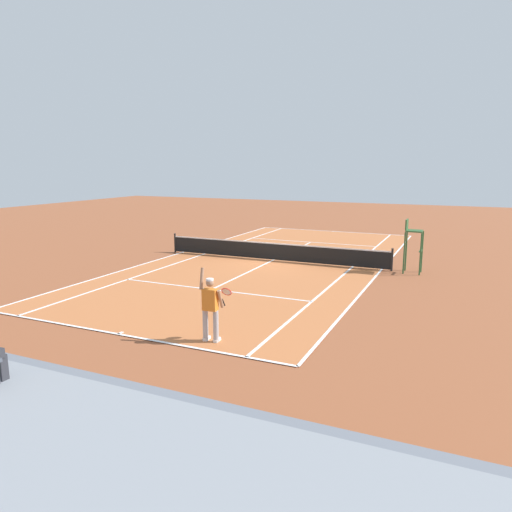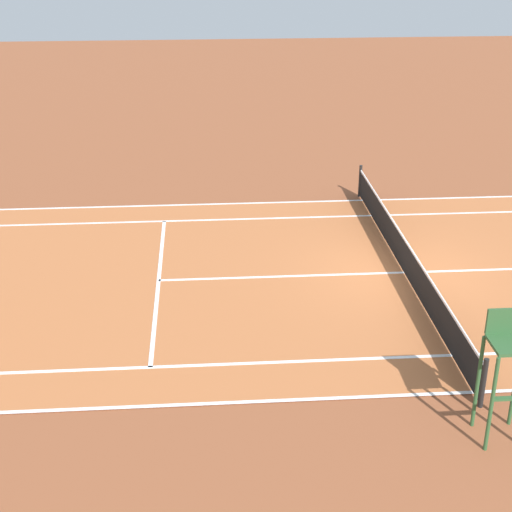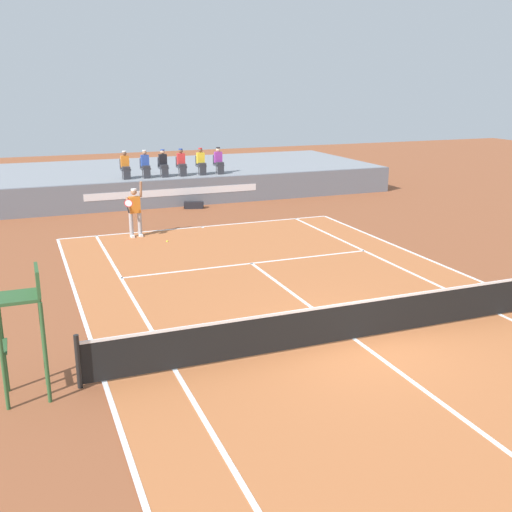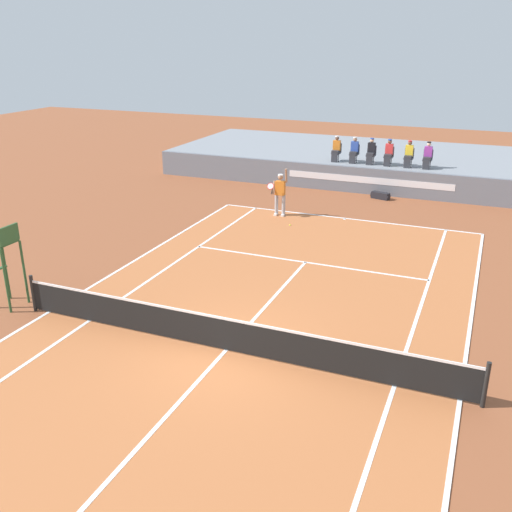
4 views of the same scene
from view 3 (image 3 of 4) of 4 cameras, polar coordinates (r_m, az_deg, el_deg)
ground_plane at (r=13.88m, az=9.26°, el=-7.81°), size 80.00×80.00×0.00m
court at (r=13.88m, az=9.26°, el=-7.77°), size 11.08×23.88×0.03m
net at (r=13.68m, az=9.35°, el=-5.80°), size 11.98×0.10×1.07m
barrier_wall at (r=28.47m, az=-7.73°, el=5.85°), size 23.09×0.25×1.28m
bleacher_platform at (r=32.81m, az=-9.66°, el=7.09°), size 23.09×8.78×1.28m
spectator_seated_0 at (r=28.86m, az=-12.13°, el=8.29°), size 0.44×0.60×1.26m
spectator_seated_1 at (r=29.02m, az=-10.31°, el=8.43°), size 0.44×0.60×1.26m
spectator_seated_2 at (r=29.20m, az=-8.66°, el=8.55°), size 0.44×0.60×1.26m
spectator_seated_3 at (r=29.40m, az=-6.98°, el=8.66°), size 0.44×0.60×1.26m
spectator_seated_4 at (r=29.66m, az=-5.16°, el=8.77°), size 0.44×0.60×1.26m
spectator_seated_5 at (r=29.92m, az=-3.50°, el=8.87°), size 0.44×0.60×1.26m
tennis_player at (r=22.91m, az=-11.28°, el=4.17°), size 0.76×0.65×2.08m
tennis_ball at (r=22.17m, az=-8.31°, el=1.37°), size 0.07×0.07×0.07m
umpire_chair at (r=11.55m, az=-20.86°, el=-5.32°), size 0.77×0.77×2.44m
equipment_bag at (r=28.06m, az=-5.85°, el=4.77°), size 0.95×0.55×0.32m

